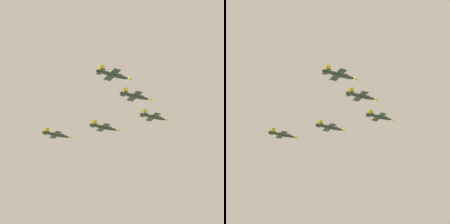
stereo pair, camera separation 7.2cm
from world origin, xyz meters
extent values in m
ellipsoid|color=#2D3338|center=(27.91, -18.11, 158.37)|extent=(4.36, 13.12, 1.68)
cone|color=gold|center=(26.39, -25.22, 158.37)|extent=(1.75, 1.94, 1.43)
ellipsoid|color=#334751|center=(27.31, -20.92, 159.00)|extent=(1.70, 2.45, 0.98)
cube|color=#2D3338|center=(28.05, -17.47, 158.28)|extent=(9.74, 4.86, 0.17)
cube|color=gold|center=(32.15, -18.35, 158.32)|extent=(1.20, 2.76, 0.20)
cube|color=gold|center=(23.94, -16.59, 158.32)|extent=(1.20, 2.76, 0.20)
cube|color=#2D3338|center=(29.05, -12.75, 158.37)|extent=(4.80, 2.94, 0.17)
cube|color=gold|center=(29.82, -13.18, 159.58)|extent=(0.61, 1.87, 2.42)
cube|color=gold|center=(28.18, -12.83, 159.58)|extent=(0.61, 1.87, 2.42)
cylinder|color=black|center=(29.35, -11.36, 158.37)|extent=(1.34, 1.16, 1.17)
ellipsoid|color=#2D3338|center=(46.93, -3.66, 155.64)|extent=(4.39, 13.42, 1.72)
cone|color=gold|center=(45.43, -10.94, 155.64)|extent=(1.78, 1.98, 1.46)
ellipsoid|color=#334751|center=(46.34, -6.53, 156.28)|extent=(1.72, 2.50, 1.00)
cube|color=#2D3338|center=(47.07, -3.00, 155.54)|extent=(9.95, 4.92, 0.17)
cube|color=gold|center=(51.27, -3.87, 155.59)|extent=(1.21, 2.82, 0.21)
cube|color=gold|center=(42.87, -2.13, 155.59)|extent=(1.21, 2.82, 0.21)
cube|color=#2D3338|center=(48.07, 1.83, 155.64)|extent=(4.91, 2.98, 0.17)
cube|color=gold|center=(48.85, 1.40, 156.88)|extent=(0.61, 1.91, 2.48)
cube|color=gold|center=(47.17, 1.74, 156.88)|extent=(0.61, 1.91, 2.48)
cylinder|color=black|center=(48.36, 3.25, 155.64)|extent=(1.37, 1.18, 1.20)
ellipsoid|color=#2D3338|center=(16.71, 2.99, 157.87)|extent=(4.64, 13.22, 1.69)
cone|color=gold|center=(15.04, -4.16, 157.87)|extent=(1.79, 1.98, 1.44)
ellipsoid|color=#334751|center=(16.05, 0.17, 158.51)|extent=(1.75, 2.49, 0.99)
cube|color=#2D3338|center=(16.86, 3.64, 157.78)|extent=(9.85, 5.07, 0.17)
cube|color=gold|center=(20.99, 2.67, 157.83)|extent=(1.26, 2.79, 0.20)
cube|color=gold|center=(12.74, 4.60, 157.83)|extent=(1.26, 2.79, 0.20)
cube|color=#2D3338|center=(17.97, 8.38, 157.87)|extent=(4.87, 3.04, 0.17)
cube|color=gold|center=(18.73, 7.94, 159.10)|extent=(0.65, 1.88, 2.45)
cube|color=gold|center=(17.08, 8.32, 159.10)|extent=(0.65, 1.88, 2.45)
cylinder|color=black|center=(18.29, 9.78, 157.87)|extent=(1.37, 1.19, 1.19)
ellipsoid|color=#2D3338|center=(65.96, 10.79, 154.35)|extent=(4.22, 12.98, 1.66)
cone|color=gold|center=(64.51, 3.75, 154.35)|extent=(1.72, 1.91, 1.41)
ellipsoid|color=#334751|center=(65.38, 8.01, 154.97)|extent=(1.66, 2.42, 0.97)
cube|color=#2D3338|center=(66.08, 11.43, 154.26)|extent=(9.62, 4.74, 0.17)
cube|color=gold|center=(70.15, 10.59, 154.30)|extent=(1.17, 2.73, 0.20)
cube|color=gold|center=(62.02, 12.26, 154.30)|extent=(1.17, 2.73, 0.20)
cube|color=#2D3338|center=(67.04, 16.11, 154.35)|extent=(4.74, 2.88, 0.17)
cube|color=gold|center=(67.80, 15.69, 155.55)|extent=(0.59, 1.85, 2.40)
cube|color=gold|center=(66.18, 16.02, 155.55)|extent=(0.59, 1.85, 2.40)
cylinder|color=black|center=(67.32, 17.48, 154.35)|extent=(1.32, 1.14, 1.16)
ellipsoid|color=#2D3338|center=(5.51, 24.10, 155.71)|extent=(4.26, 13.29, 1.70)
cone|color=gold|center=(4.07, 16.88, 155.71)|extent=(1.75, 1.95, 1.44)
ellipsoid|color=#334751|center=(4.94, 21.25, 156.35)|extent=(1.69, 2.47, 0.99)
cube|color=#2D3338|center=(5.64, 24.75, 155.62)|extent=(9.85, 4.81, 0.17)
cube|color=gold|center=(9.81, 23.91, 155.67)|extent=(1.18, 2.79, 0.20)
cube|color=gold|center=(1.48, 25.58, 155.67)|extent=(1.18, 2.79, 0.20)
cube|color=#2D3338|center=(6.60, 29.54, 155.71)|extent=(4.85, 2.92, 0.17)
cube|color=gold|center=(7.38, 29.11, 156.94)|extent=(0.59, 1.90, 2.45)
cube|color=gold|center=(5.72, 29.45, 156.94)|extent=(0.59, 1.90, 2.45)
cylinder|color=black|center=(6.88, 30.94, 155.71)|extent=(1.35, 1.16, 1.19)
camera|label=1|loc=(-121.09, 125.96, 61.87)|focal=78.51mm
camera|label=2|loc=(-121.13, 125.90, 61.87)|focal=78.51mm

